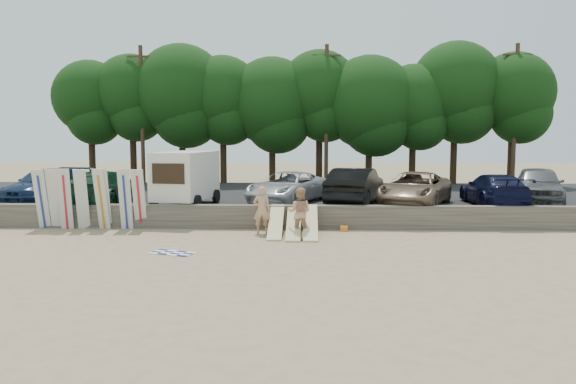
% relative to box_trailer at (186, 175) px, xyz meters
% --- Properties ---
extents(ground, '(120.00, 120.00, 0.00)m').
position_rel_box_trailer_xyz_m(ground, '(4.82, -5.10, -2.09)').
color(ground, tan).
rests_on(ground, ground).
extents(seawall, '(44.00, 0.50, 1.00)m').
position_rel_box_trailer_xyz_m(seawall, '(4.82, -2.10, -1.59)').
color(seawall, '#6B6356').
rests_on(seawall, ground).
extents(parking_lot, '(44.00, 14.50, 0.70)m').
position_rel_box_trailer_xyz_m(parking_lot, '(4.82, 5.40, -1.74)').
color(parking_lot, '#282828').
rests_on(parking_lot, ground).
extents(treeline, '(33.40, 6.83, 9.44)m').
position_rel_box_trailer_xyz_m(treeline, '(5.09, 12.37, 4.49)').
color(treeline, '#382616').
rests_on(treeline, parking_lot).
extents(utility_poles, '(25.80, 0.26, 9.00)m').
position_rel_box_trailer_xyz_m(utility_poles, '(6.82, 10.90, 3.34)').
color(utility_poles, '#473321').
rests_on(utility_poles, parking_lot).
extents(box_trailer, '(2.74, 4.17, 2.48)m').
position_rel_box_trailer_xyz_m(box_trailer, '(0.00, 0.00, 0.00)').
color(box_trailer, silver).
rests_on(box_trailer, parking_lot).
extents(car_0, '(2.98, 5.78, 1.60)m').
position_rel_box_trailer_xyz_m(car_0, '(-7.05, 1.14, -0.59)').
color(car_0, '#142748').
rests_on(car_0, parking_lot).
extents(car_1, '(2.55, 5.60, 1.59)m').
position_rel_box_trailer_xyz_m(car_1, '(-3.96, 0.34, -0.60)').
color(car_1, '#153A27').
rests_on(car_1, parking_lot).
extents(car_2, '(4.42, 5.87, 1.48)m').
position_rel_box_trailer_xyz_m(car_2, '(4.64, 1.35, -0.65)').
color(car_2, '#B5B6BB').
rests_on(car_2, parking_lot).
extents(car_3, '(3.25, 5.52, 1.72)m').
position_rel_box_trailer_xyz_m(car_3, '(7.86, 0.69, -0.53)').
color(car_3, black).
rests_on(car_3, parking_lot).
extents(car_4, '(4.55, 6.13, 1.55)m').
position_rel_box_trailer_xyz_m(car_4, '(10.57, 0.34, -0.62)').
color(car_4, '#79624D').
rests_on(car_4, parking_lot).
extents(car_5, '(2.10, 5.08, 1.47)m').
position_rel_box_trailer_xyz_m(car_5, '(14.22, 0.49, -0.66)').
color(car_5, black).
rests_on(car_5, parking_lot).
extents(car_6, '(3.67, 5.62, 1.78)m').
position_rel_box_trailer_xyz_m(car_6, '(16.53, 1.25, -0.50)').
color(car_6, '#55575B').
rests_on(car_6, parking_lot).
extents(surfboard_upright_0, '(0.53, 0.68, 2.54)m').
position_rel_box_trailer_xyz_m(surfboard_upright_0, '(-5.55, -2.61, -0.82)').
color(surfboard_upright_0, silver).
rests_on(surfboard_upright_0, ground).
extents(surfboard_upright_1, '(0.50, 0.59, 2.56)m').
position_rel_box_trailer_xyz_m(surfboard_upright_1, '(-5.02, -2.57, -0.81)').
color(surfboard_upright_1, silver).
rests_on(surfboard_upright_1, ground).
extents(surfboard_upright_2, '(0.58, 0.60, 2.57)m').
position_rel_box_trailer_xyz_m(surfboard_upright_2, '(-4.49, -2.70, -0.81)').
color(surfboard_upright_2, silver).
rests_on(surfboard_upright_2, ground).
extents(surfboard_upright_3, '(0.59, 0.74, 2.54)m').
position_rel_box_trailer_xyz_m(surfboard_upright_3, '(-3.81, -2.63, -0.82)').
color(surfboard_upright_3, silver).
rests_on(surfboard_upright_3, ground).
extents(surfboard_upright_4, '(0.58, 0.62, 2.56)m').
position_rel_box_trailer_xyz_m(surfboard_upright_4, '(-3.00, -2.61, -0.81)').
color(surfboard_upright_4, silver).
rests_on(surfboard_upright_4, ground).
extents(surfboard_upright_5, '(0.53, 0.64, 2.55)m').
position_rel_box_trailer_xyz_m(surfboard_upright_5, '(-2.92, -2.56, -0.82)').
color(surfboard_upright_5, silver).
rests_on(surfboard_upright_5, ground).
extents(surfboard_upright_6, '(0.53, 0.58, 2.56)m').
position_rel_box_trailer_xyz_m(surfboard_upright_6, '(-1.99, -2.61, -0.81)').
color(surfboard_upright_6, silver).
rests_on(surfboard_upright_6, ground).
extents(surfboard_upright_7, '(0.54, 0.71, 2.54)m').
position_rel_box_trailer_xyz_m(surfboard_upright_7, '(-1.43, -2.53, -0.82)').
color(surfboard_upright_7, silver).
rests_on(surfboard_upright_7, ground).
extents(surfboard_low_0, '(0.56, 2.86, 1.03)m').
position_rel_box_trailer_xyz_m(surfboard_low_0, '(4.36, -3.59, -1.58)').
color(surfboard_low_0, beige).
rests_on(surfboard_low_0, ground).
extents(surfboard_low_1, '(0.56, 2.89, 0.95)m').
position_rel_box_trailer_xyz_m(surfboard_low_1, '(5.07, -3.76, -1.62)').
color(surfboard_low_1, beige).
rests_on(surfboard_low_1, ground).
extents(surfboard_low_2, '(0.56, 2.85, 1.06)m').
position_rel_box_trailer_xyz_m(surfboard_low_2, '(5.73, -3.75, -1.56)').
color(surfboard_low_2, beige).
rests_on(surfboard_low_2, ground).
extents(beachgoer_a, '(0.71, 0.48, 1.92)m').
position_rel_box_trailer_xyz_m(beachgoer_a, '(3.79, -3.39, -1.13)').
color(beachgoer_a, tan).
rests_on(beachgoer_a, ground).
extents(beachgoer_b, '(1.05, 0.89, 1.93)m').
position_rel_box_trailer_xyz_m(beachgoer_b, '(5.30, -4.04, -1.13)').
color(beachgoer_b, tan).
rests_on(beachgoer_b, ground).
extents(cooler, '(0.42, 0.35, 0.32)m').
position_rel_box_trailer_xyz_m(cooler, '(5.80, -3.13, -1.93)').
color(cooler, green).
rests_on(cooler, ground).
extents(gear_bag, '(0.32, 0.28, 0.22)m').
position_rel_box_trailer_xyz_m(gear_bag, '(7.12, -2.70, -1.98)').
color(gear_bag, orange).
rests_on(gear_bag, ground).
extents(beach_towel, '(1.93, 1.93, 0.00)m').
position_rel_box_trailer_xyz_m(beach_towel, '(1.07, -7.21, -2.09)').
color(beach_towel, white).
rests_on(beach_towel, ground).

